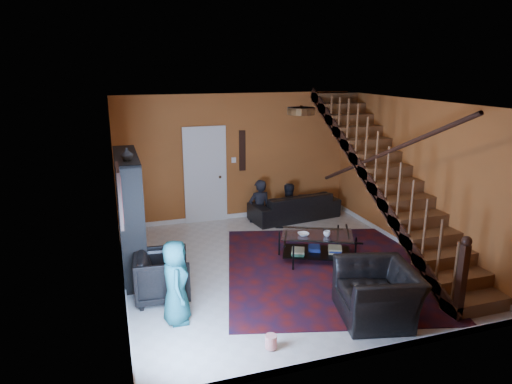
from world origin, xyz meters
TOP-DOWN VIEW (x-y plane):
  - floor at (0.00, 0.00)m, footprint 5.50×5.50m
  - room at (-1.33, 1.33)m, footprint 5.50×5.50m
  - staircase at (2.12, -0.00)m, footprint 0.95×5.02m
  - bookshelf at (-2.40, 0.60)m, footprint 0.35×1.80m
  - door at (-0.70, 2.73)m, footprint 0.82×0.05m
  - framed_picture at (-2.57, -0.90)m, footprint 0.04×0.74m
  - wall_hanging at (0.15, 2.73)m, footprint 0.14×0.03m
  - ceiling_fixture at (0.00, -0.80)m, footprint 0.40×0.40m
  - rug at (0.71, -0.39)m, footprint 4.17×4.51m
  - sofa at (1.25, 2.30)m, footprint 2.11×1.06m
  - armchair_left at (-2.05, -0.55)m, footprint 0.86×0.84m
  - armchair_right at (0.68, -1.99)m, footprint 1.20×1.31m
  - person_adult_a at (0.43, 2.35)m, footprint 0.54×0.39m
  - person_adult_b at (1.10, 2.35)m, footprint 0.64×0.51m
  - person_child at (-1.95, -1.26)m, footprint 0.41×0.60m
  - coffee_table at (0.75, 0.06)m, footprint 1.44×1.18m
  - cup_a at (0.86, -0.09)m, footprint 0.16×0.16m
  - cup_b at (0.86, -0.10)m, footprint 0.12×0.12m
  - bowl at (0.48, 0.07)m, footprint 0.21×0.21m
  - vase at (-2.41, 0.10)m, footprint 0.18×0.18m
  - popcorn_bucket at (-0.95, -2.25)m, footprint 0.15×0.15m

SIDE VIEW (x-z plane):
  - floor at x=0.00m, z-range 0.00..0.00m
  - rug at x=0.71m, z-range 0.00..0.02m
  - room at x=-1.33m, z-range -2.70..2.80m
  - popcorn_bucket at x=-0.95m, z-range 0.02..0.19m
  - person_adult_b at x=1.10m, z-range -0.45..0.82m
  - person_adult_a at x=0.43m, z-range -0.45..0.95m
  - coffee_table at x=0.75m, z-range 0.04..0.51m
  - sofa at x=1.25m, z-range 0.00..0.59m
  - armchair_left at x=-2.05m, z-range 0.00..0.72m
  - armchair_right at x=0.68m, z-range 0.00..0.73m
  - bowl at x=0.48m, z-range 0.47..0.52m
  - cup_b at x=0.86m, z-range 0.47..0.57m
  - cup_a at x=0.86m, z-range 0.47..0.57m
  - person_child at x=-1.95m, z-range 0.00..1.17m
  - bookshelf at x=-2.40m, z-range -0.04..1.96m
  - door at x=-0.70m, z-range 0.00..2.05m
  - staircase at x=2.12m, z-range -0.19..2.99m
  - wall_hanging at x=0.15m, z-range 1.10..2.00m
  - framed_picture at x=-2.57m, z-range 1.38..2.12m
  - vase at x=-2.41m, z-range 2.00..2.19m
  - ceiling_fixture at x=0.00m, z-range 2.69..2.79m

